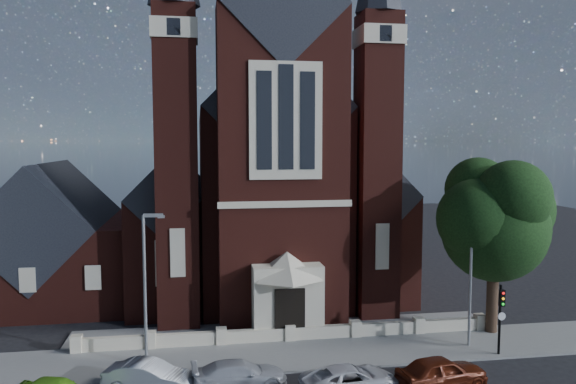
{
  "coord_description": "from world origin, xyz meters",
  "views": [
    {
      "loc": [
        -5.18,
        -25.2,
        11.79
      ],
      "look_at": [
        0.78,
        12.0,
        8.37
      ],
      "focal_mm": 35.0,
      "sensor_mm": 36.0,
      "label": 1
    }
  ],
  "objects_px": {
    "street_lamp_left": "(146,281)",
    "parish_hall": "(52,247)",
    "church": "(259,183)",
    "street_tree": "(499,222)",
    "car_dark_red": "(441,372)",
    "traffic_signal": "(501,311)",
    "street_lamp_right": "(472,268)",
    "car_silver_b": "(240,375)",
    "car_white_suv": "(350,380)",
    "car_silver_a": "(149,377)"
  },
  "relations": [
    {
      "from": "street_lamp_left",
      "to": "parish_hall",
      "type": "bearing_deg",
      "value": 120.02
    },
    {
      "from": "church",
      "to": "street_tree",
      "type": "distance_m",
      "value": 21.38
    },
    {
      "from": "street_tree",
      "to": "car_dark_red",
      "type": "bearing_deg",
      "value": -134.83
    },
    {
      "from": "traffic_signal",
      "to": "street_lamp_left",
      "type": "bearing_deg",
      "value": 175.24
    },
    {
      "from": "street_lamp_left",
      "to": "street_lamp_right",
      "type": "bearing_deg",
      "value": 0.0
    },
    {
      "from": "car_silver_b",
      "to": "car_white_suv",
      "type": "height_order",
      "value": "car_silver_b"
    },
    {
      "from": "street_lamp_left",
      "to": "car_silver_b",
      "type": "xyz_separation_m",
      "value": [
        4.53,
        -3.29,
        -3.94
      ]
    },
    {
      "from": "parish_hall",
      "to": "street_tree",
      "type": "xyz_separation_m",
      "value": [
        28.6,
        -12.29,
        2.95
      ]
    },
    {
      "from": "church",
      "to": "street_tree",
      "type": "height_order",
      "value": "church"
    },
    {
      "from": "street_tree",
      "to": "car_silver_a",
      "type": "bearing_deg",
      "value": -167.09
    },
    {
      "from": "car_silver_b",
      "to": "parish_hall",
      "type": "bearing_deg",
      "value": 32.17
    },
    {
      "from": "car_silver_b",
      "to": "car_dark_red",
      "type": "distance_m",
      "value": 9.66
    },
    {
      "from": "church",
      "to": "car_dark_red",
      "type": "height_order",
      "value": "church"
    },
    {
      "from": "street_tree",
      "to": "traffic_signal",
      "type": "height_order",
      "value": "street_tree"
    },
    {
      "from": "church",
      "to": "car_dark_red",
      "type": "xyz_separation_m",
      "value": [
        6.17,
        -23.7,
        -7.42
      ]
    },
    {
      "from": "car_white_suv",
      "to": "street_lamp_left",
      "type": "bearing_deg",
      "value": 54.55
    },
    {
      "from": "street_lamp_left",
      "to": "car_silver_a",
      "type": "distance_m",
      "value": 4.88
    },
    {
      "from": "street_lamp_right",
      "to": "car_silver_a",
      "type": "bearing_deg",
      "value": -170.62
    },
    {
      "from": "street_tree",
      "to": "car_dark_red",
      "type": "relative_size",
      "value": 2.37
    },
    {
      "from": "street_tree",
      "to": "car_white_suv",
      "type": "relative_size",
      "value": 2.28
    },
    {
      "from": "church",
      "to": "traffic_signal",
      "type": "distance_m",
      "value": 23.94
    },
    {
      "from": "street_tree",
      "to": "car_white_suv",
      "type": "distance_m",
      "value": 14.09
    },
    {
      "from": "traffic_signal",
      "to": "car_dark_red",
      "type": "height_order",
      "value": "traffic_signal"
    },
    {
      "from": "street_lamp_left",
      "to": "car_white_suv",
      "type": "xyz_separation_m",
      "value": [
        9.61,
        -4.62,
        -3.95
      ]
    },
    {
      "from": "parish_hall",
      "to": "car_white_suv",
      "type": "xyz_separation_m",
      "value": [
        17.7,
        -18.62,
        -3.36
      ]
    },
    {
      "from": "church",
      "to": "car_dark_red",
      "type": "bearing_deg",
      "value": -75.41
    },
    {
      "from": "parish_hall",
      "to": "car_white_suv",
      "type": "bearing_deg",
      "value": -46.44
    },
    {
      "from": "street_tree",
      "to": "traffic_signal",
      "type": "distance_m",
      "value": 5.7
    },
    {
      "from": "parish_hall",
      "to": "car_white_suv",
      "type": "relative_size",
      "value": 2.6
    },
    {
      "from": "car_dark_red",
      "to": "parish_hall",
      "type": "bearing_deg",
      "value": 38.47
    },
    {
      "from": "street_tree",
      "to": "car_silver_a",
      "type": "distance_m",
      "value": 21.65
    },
    {
      "from": "parish_hall",
      "to": "street_tree",
      "type": "distance_m",
      "value": 31.27
    },
    {
      "from": "traffic_signal",
      "to": "car_dark_red",
      "type": "relative_size",
      "value": 0.88
    },
    {
      "from": "street_tree",
      "to": "car_silver_a",
      "type": "relative_size",
      "value": 2.49
    },
    {
      "from": "parish_hall",
      "to": "car_white_suv",
      "type": "distance_m",
      "value": 25.91
    },
    {
      "from": "parish_hall",
      "to": "street_lamp_right",
      "type": "distance_m",
      "value": 29.62
    },
    {
      "from": "street_tree",
      "to": "car_silver_b",
      "type": "height_order",
      "value": "street_tree"
    },
    {
      "from": "street_tree",
      "to": "car_dark_red",
      "type": "height_order",
      "value": "street_tree"
    },
    {
      "from": "street_lamp_right",
      "to": "parish_hall",
      "type": "bearing_deg",
      "value": 151.78
    },
    {
      "from": "street_lamp_right",
      "to": "car_silver_a",
      "type": "distance_m",
      "value": 18.36
    },
    {
      "from": "street_lamp_right",
      "to": "traffic_signal",
      "type": "bearing_deg",
      "value": -59.99
    },
    {
      "from": "traffic_signal",
      "to": "car_dark_red",
      "type": "distance_m",
      "value": 6.06
    },
    {
      "from": "traffic_signal",
      "to": "car_silver_a",
      "type": "height_order",
      "value": "traffic_signal"
    },
    {
      "from": "church",
      "to": "car_silver_b",
      "type": "relative_size",
      "value": 7.65
    },
    {
      "from": "parish_hall",
      "to": "street_lamp_right",
      "type": "relative_size",
      "value": 1.51
    },
    {
      "from": "traffic_signal",
      "to": "car_white_suv",
      "type": "xyz_separation_m",
      "value": [
        -9.3,
        -3.04,
        -1.93
      ]
    },
    {
      "from": "car_silver_b",
      "to": "car_dark_red",
      "type": "bearing_deg",
      "value": -102.72
    },
    {
      "from": "car_white_suv",
      "to": "street_lamp_right",
      "type": "bearing_deg",
      "value": -70.96
    },
    {
      "from": "church",
      "to": "traffic_signal",
      "type": "xyz_separation_m",
      "value": [
        11.0,
        -20.52,
        -5.6
      ]
    },
    {
      "from": "church",
      "to": "car_silver_a",
      "type": "relative_size",
      "value": 8.13
    }
  ]
}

